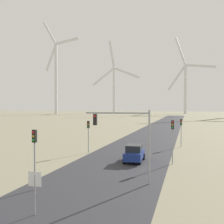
{
  "coord_description": "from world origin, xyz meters",
  "views": [
    {
      "loc": [
        6.72,
        -2.47,
        5.95
      ],
      "look_at": [
        0.0,
        20.95,
        5.41
      ],
      "focal_mm": 42.0,
      "sensor_mm": 36.0,
      "label": 1
    }
  ],
  "objects_px": {
    "car_approaching": "(134,153)",
    "wind_turbine_far_left": "(56,71)",
    "stop_sign_near": "(35,185)",
    "traffic_light_post_mid_left": "(88,130)",
    "traffic_light_post_near_right": "(173,132)",
    "wind_turbine_center": "(185,82)",
    "traffic_light_post_near_left": "(34,146)",
    "wind_turbine_left": "(114,84)",
    "traffic_light_post_mid_right": "(181,126)",
    "traffic_light_mast_overhead": "(125,130)"
  },
  "relations": [
    {
      "from": "car_approaching",
      "to": "wind_turbine_far_left",
      "type": "height_order",
      "value": "wind_turbine_far_left"
    },
    {
      "from": "stop_sign_near",
      "to": "traffic_light_post_mid_left",
      "type": "relative_size",
      "value": 0.58
    },
    {
      "from": "traffic_light_post_near_right",
      "to": "wind_turbine_center",
      "type": "relative_size",
      "value": 0.07
    },
    {
      "from": "traffic_light_post_near_left",
      "to": "traffic_light_post_mid_left",
      "type": "distance_m",
      "value": 14.83
    },
    {
      "from": "stop_sign_near",
      "to": "traffic_light_post_mid_left",
      "type": "height_order",
      "value": "traffic_light_post_mid_left"
    },
    {
      "from": "car_approaching",
      "to": "wind_turbine_left",
      "type": "xyz_separation_m",
      "value": [
        -55.2,
        190.11,
        24.31
      ]
    },
    {
      "from": "traffic_light_post_mid_right",
      "to": "wind_turbine_far_left",
      "type": "distance_m",
      "value": 170.0
    },
    {
      "from": "traffic_light_mast_overhead",
      "to": "wind_turbine_left",
      "type": "bearing_deg",
      "value": 105.81
    },
    {
      "from": "traffic_light_mast_overhead",
      "to": "car_approaching",
      "type": "height_order",
      "value": "traffic_light_mast_overhead"
    },
    {
      "from": "traffic_light_mast_overhead",
      "to": "wind_turbine_center",
      "type": "bearing_deg",
      "value": 89.05
    },
    {
      "from": "traffic_light_post_near_right",
      "to": "traffic_light_mast_overhead",
      "type": "distance_m",
      "value": 8.24
    },
    {
      "from": "traffic_light_post_mid_right",
      "to": "traffic_light_post_mid_left",
      "type": "bearing_deg",
      "value": -142.9
    },
    {
      "from": "traffic_light_post_near_left",
      "to": "traffic_light_post_mid_left",
      "type": "xyz_separation_m",
      "value": [
        -1.64,
        14.73,
        -0.14
      ]
    },
    {
      "from": "traffic_light_post_near_left",
      "to": "traffic_light_mast_overhead",
      "type": "distance_m",
      "value": 6.88
    },
    {
      "from": "traffic_light_post_near_left",
      "to": "traffic_light_post_mid_right",
      "type": "xyz_separation_m",
      "value": [
        9.58,
        23.22,
        -0.15
      ]
    },
    {
      "from": "wind_turbine_far_left",
      "to": "wind_turbine_left",
      "type": "bearing_deg",
      "value": 49.15
    },
    {
      "from": "traffic_light_post_near_right",
      "to": "traffic_light_mast_overhead",
      "type": "bearing_deg",
      "value": -113.07
    },
    {
      "from": "stop_sign_near",
      "to": "car_approaching",
      "type": "distance_m",
      "value": 15.3
    },
    {
      "from": "stop_sign_near",
      "to": "traffic_light_post_near_right",
      "type": "height_order",
      "value": "traffic_light_post_near_right"
    },
    {
      "from": "traffic_light_post_near_right",
      "to": "wind_turbine_center",
      "type": "bearing_deg",
      "value": 89.99
    },
    {
      "from": "traffic_light_mast_overhead",
      "to": "wind_turbine_center",
      "type": "height_order",
      "value": "wind_turbine_center"
    },
    {
      "from": "stop_sign_near",
      "to": "traffic_light_mast_overhead",
      "type": "height_order",
      "value": "traffic_light_mast_overhead"
    },
    {
      "from": "traffic_light_post_mid_right",
      "to": "wind_turbine_far_left",
      "type": "relative_size",
      "value": 0.06
    },
    {
      "from": "car_approaching",
      "to": "wind_turbine_center",
      "type": "relative_size",
      "value": 0.07
    },
    {
      "from": "traffic_light_post_mid_left",
      "to": "wind_turbine_far_left",
      "type": "relative_size",
      "value": 0.06
    },
    {
      "from": "traffic_light_post_near_right",
      "to": "traffic_light_post_mid_right",
      "type": "relative_size",
      "value": 1.1
    },
    {
      "from": "car_approaching",
      "to": "wind_turbine_center",
      "type": "bearing_deg",
      "value": 88.78
    },
    {
      "from": "traffic_light_post_near_left",
      "to": "wind_turbine_far_left",
      "type": "height_order",
      "value": "wind_turbine_far_left"
    },
    {
      "from": "traffic_light_post_mid_right",
      "to": "wind_turbine_left",
      "type": "xyz_separation_m",
      "value": [
        -59.81,
        178.19,
        22.23
      ]
    },
    {
      "from": "traffic_light_post_near_right",
      "to": "traffic_light_post_mid_left",
      "type": "xyz_separation_m",
      "value": [
        -10.61,
        3.57,
        -0.29
      ]
    },
    {
      "from": "traffic_light_post_mid_left",
      "to": "traffic_light_mast_overhead",
      "type": "height_order",
      "value": "traffic_light_mast_overhead"
    },
    {
      "from": "stop_sign_near",
      "to": "traffic_light_post_mid_right",
      "type": "xyz_separation_m",
      "value": [
        7.16,
        26.99,
        1.33
      ]
    },
    {
      "from": "traffic_light_post_near_left",
      "to": "traffic_light_post_mid_left",
      "type": "relative_size",
      "value": 1.05
    },
    {
      "from": "traffic_light_post_mid_left",
      "to": "wind_turbine_center",
      "type": "height_order",
      "value": "wind_turbine_center"
    },
    {
      "from": "traffic_light_post_near_left",
      "to": "traffic_light_post_mid_left",
      "type": "bearing_deg",
      "value": 96.33
    },
    {
      "from": "traffic_light_post_near_left",
      "to": "car_approaching",
      "type": "bearing_deg",
      "value": 66.25
    },
    {
      "from": "traffic_light_post_near_right",
      "to": "traffic_light_post_mid_right",
      "type": "xyz_separation_m",
      "value": [
        0.6,
        12.05,
        -0.3
      ]
    },
    {
      "from": "wind_turbine_far_left",
      "to": "wind_turbine_center",
      "type": "distance_m",
      "value": 101.62
    },
    {
      "from": "traffic_light_mast_overhead",
      "to": "car_approaching",
      "type": "relative_size",
      "value": 1.35
    },
    {
      "from": "traffic_light_mast_overhead",
      "to": "wind_turbine_far_left",
      "type": "bearing_deg",
      "value": 119.75
    },
    {
      "from": "traffic_light_post_mid_left",
      "to": "wind_turbine_center",
      "type": "xyz_separation_m",
      "value": [
        10.66,
        185.91,
        22.22
      ]
    },
    {
      "from": "traffic_light_post_mid_left",
      "to": "traffic_light_post_mid_right",
      "type": "bearing_deg",
      "value": 37.1
    },
    {
      "from": "traffic_light_mast_overhead",
      "to": "wind_turbine_far_left",
      "type": "relative_size",
      "value": 0.08
    },
    {
      "from": "traffic_light_post_near_right",
      "to": "wind_turbine_far_left",
      "type": "xyz_separation_m",
      "value": [
        -93.55,
        150.53,
        28.99
      ]
    },
    {
      "from": "car_approaching",
      "to": "wind_turbine_center",
      "type": "height_order",
      "value": "wind_turbine_center"
    },
    {
      "from": "traffic_light_post_near_left",
      "to": "car_approaching",
      "type": "xyz_separation_m",
      "value": [
        4.97,
        11.3,
        -2.22
      ]
    },
    {
      "from": "traffic_light_post_mid_left",
      "to": "traffic_light_post_mid_right",
      "type": "relative_size",
      "value": 1.0
    },
    {
      "from": "traffic_light_post_mid_right",
      "to": "traffic_light_mast_overhead",
      "type": "xyz_separation_m",
      "value": [
        -3.82,
        -19.6,
        1.13
      ]
    },
    {
      "from": "stop_sign_near",
      "to": "traffic_light_post_near_right",
      "type": "bearing_deg",
      "value": 66.31
    },
    {
      "from": "traffic_light_mast_overhead",
      "to": "wind_turbine_center",
      "type": "xyz_separation_m",
      "value": [
        3.26,
        197.03,
        21.09
      ]
    }
  ]
}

